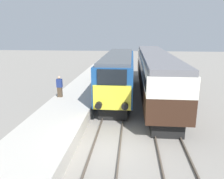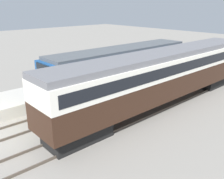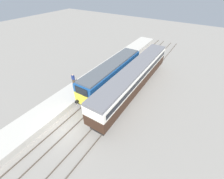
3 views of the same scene
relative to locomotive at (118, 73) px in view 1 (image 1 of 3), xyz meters
The scene contains 7 objects.
ground_plane 10.29m from the locomotive, 90.00° to the right, with size 120.00×120.00×0.00m, color gray.
platform_left 4.27m from the locomotive, 148.19° to the right, with size 3.50×50.00×0.87m.
rails_near_track 5.48m from the locomotive, 90.00° to the right, with size 1.51×60.00×0.14m.
rails_far_track 6.45m from the locomotive, 56.03° to the right, with size 1.50×60.00×0.14m.
locomotive is the anchor object (origin of this frame).
passenger_carriage 3.50m from the locomotive, 13.14° to the left, with size 2.75×19.30×4.08m.
person_on_platform 5.81m from the locomotive, 140.68° to the right, with size 0.44×0.26×1.70m.
Camera 1 is at (1.24, -10.05, 5.98)m, focal length 35.00 mm.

